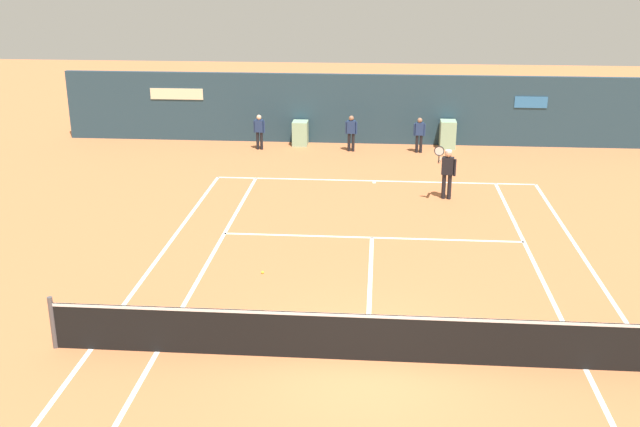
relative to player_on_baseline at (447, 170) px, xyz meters
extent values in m
plane|color=#C67042|center=(-2.22, -9.93, -0.94)|extent=(80.00, 80.00, 0.00)
cube|color=white|center=(-2.22, 1.77, -0.94)|extent=(10.60, 0.10, 0.01)
cube|color=white|center=(-7.52, -9.93, -0.94)|extent=(0.10, 23.40, 0.01)
cube|color=white|center=(-6.22, -9.93, -0.94)|extent=(0.10, 23.40, 0.01)
cube|color=white|center=(1.78, -9.93, -0.94)|extent=(0.10, 23.40, 0.01)
cube|color=white|center=(-2.22, -3.53, -0.94)|extent=(8.00, 0.10, 0.01)
cube|color=white|center=(-2.22, -6.73, -0.94)|extent=(0.10, 6.40, 0.01)
cube|color=white|center=(-2.22, 1.62, -0.94)|extent=(0.10, 0.24, 0.01)
cylinder|color=#4C4C51|center=(-8.22, -9.93, -0.41)|extent=(0.10, 0.10, 1.07)
cube|color=black|center=(-2.22, -9.93, -0.47)|extent=(12.00, 0.03, 0.95)
cube|color=white|center=(-2.22, -9.93, -0.02)|extent=(12.00, 0.04, 0.06)
cube|color=#233D4C|center=(-2.22, 7.07, 0.43)|extent=(25.00, 0.24, 2.74)
cube|color=#2D6BA8|center=(3.71, 6.93, 0.82)|extent=(1.25, 0.02, 0.44)
cube|color=beige|center=(-10.20, 6.93, 0.94)|extent=(2.14, 0.02, 0.44)
cube|color=#8CB793|center=(-5.21, 6.52, -0.47)|extent=(0.59, 0.70, 0.95)
cube|color=#8CB793|center=(0.56, 6.52, -0.40)|extent=(0.59, 0.70, 1.07)
cylinder|color=black|center=(0.10, 0.01, -0.55)|extent=(0.13, 0.13, 0.78)
cylinder|color=black|center=(-0.07, 0.04, -0.55)|extent=(0.13, 0.13, 0.78)
cube|color=black|center=(0.01, 0.03, 0.11)|extent=(0.38, 0.26, 0.55)
sphere|color=tan|center=(0.01, 0.03, 0.49)|extent=(0.21, 0.21, 0.21)
cylinder|color=white|center=(0.01, 0.03, 0.57)|extent=(0.20, 0.20, 0.06)
cylinder|color=black|center=(0.22, -0.02, 0.07)|extent=(0.08, 0.08, 0.53)
cylinder|color=tan|center=(-0.25, -0.19, 0.34)|extent=(0.19, 0.53, 0.08)
cylinder|color=black|center=(-0.31, -0.45, 0.45)|extent=(0.03, 0.03, 0.22)
torus|color=black|center=(-0.31, -0.45, 0.70)|extent=(0.30, 0.09, 0.30)
cylinder|color=silver|center=(-0.31, -0.45, 0.70)|extent=(0.26, 0.06, 0.26)
cylinder|color=black|center=(-3.09, 5.67, -0.59)|extent=(0.11, 0.11, 0.70)
cylinder|color=black|center=(-3.24, 5.68, -0.59)|extent=(0.11, 0.11, 0.70)
cube|color=navy|center=(-3.16, 5.68, 0.00)|extent=(0.33, 0.21, 0.49)
sphere|color=#8C664C|center=(-3.16, 5.68, 0.35)|extent=(0.19, 0.19, 0.19)
cylinder|color=navy|center=(-2.97, 5.66, -0.03)|extent=(0.07, 0.07, 0.47)
cylinder|color=navy|center=(-3.36, 5.70, -0.03)|extent=(0.07, 0.07, 0.47)
cylinder|color=black|center=(-0.51, 5.68, -0.60)|extent=(0.11, 0.11, 0.68)
cylinder|color=black|center=(-0.66, 5.68, -0.60)|extent=(0.11, 0.11, 0.68)
cube|color=navy|center=(-0.59, 5.68, -0.02)|extent=(0.31, 0.17, 0.48)
sphere|color=#8C664C|center=(-0.59, 5.68, 0.31)|extent=(0.19, 0.19, 0.19)
cylinder|color=navy|center=(-0.40, 5.68, -0.06)|extent=(0.07, 0.07, 0.46)
cylinder|color=navy|center=(-0.77, 5.68, -0.06)|extent=(0.07, 0.07, 0.46)
cylinder|color=black|center=(-6.63, 5.67, -0.60)|extent=(0.11, 0.11, 0.69)
cylinder|color=black|center=(-6.78, 5.69, -0.60)|extent=(0.11, 0.11, 0.69)
cube|color=navy|center=(-6.70, 5.68, -0.01)|extent=(0.33, 0.21, 0.48)
sphere|color=beige|center=(-6.70, 5.68, 0.32)|extent=(0.19, 0.19, 0.19)
cylinder|color=navy|center=(-6.51, 5.65, -0.05)|extent=(0.07, 0.07, 0.46)
cylinder|color=navy|center=(-6.89, 5.70, -0.05)|extent=(0.07, 0.07, 0.46)
sphere|color=#CCE033|center=(-4.78, -6.12, -0.91)|extent=(0.07, 0.07, 0.07)
camera|label=1|loc=(-2.11, -22.28, 6.26)|focal=42.05mm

